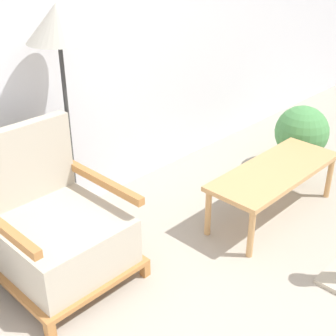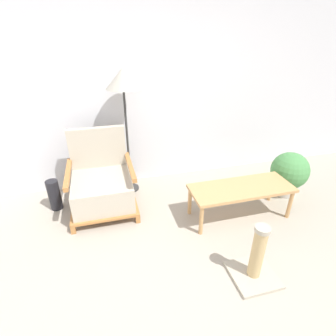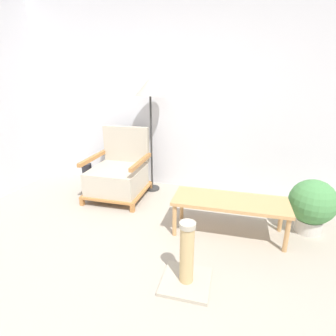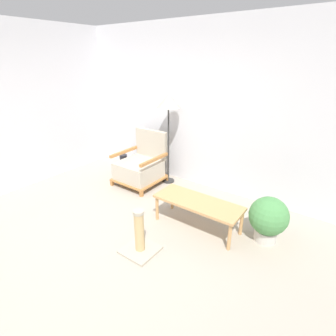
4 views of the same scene
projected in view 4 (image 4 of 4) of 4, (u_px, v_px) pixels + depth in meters
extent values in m
plane|color=#A89E8E|center=(97.00, 261.00, 2.97)|extent=(14.00, 14.00, 0.00)
cube|color=silver|center=(207.00, 110.00, 4.25)|extent=(8.00, 0.06, 2.70)
cube|color=silver|center=(9.00, 110.00, 4.20)|extent=(0.06, 8.00, 2.70)
cube|color=#B2753D|center=(112.00, 183.00, 4.72)|extent=(0.05, 0.05, 0.09)
cube|color=#B2753D|center=(141.00, 194.00, 4.33)|extent=(0.05, 0.05, 0.09)
cube|color=#B2753D|center=(139.00, 170.00, 5.25)|extent=(0.05, 0.05, 0.09)
cube|color=#B2753D|center=(167.00, 179.00, 4.87)|extent=(0.05, 0.05, 0.09)
cube|color=#B2753D|center=(140.00, 178.00, 4.77)|extent=(0.75, 0.77, 0.03)
cube|color=#BCB29E|center=(139.00, 170.00, 4.69)|extent=(0.67, 0.67, 0.30)
cube|color=#BCB29E|center=(151.00, 143.00, 4.81)|extent=(0.67, 0.08, 0.51)
cube|color=#B2753D|center=(125.00, 152.00, 4.79)|extent=(0.05, 0.71, 0.05)
cube|color=#B2753D|center=(154.00, 160.00, 4.41)|extent=(0.05, 0.71, 0.05)
cylinder|color=#2D2D2D|center=(168.00, 181.00, 4.88)|extent=(0.22, 0.22, 0.03)
cylinder|color=#2D2D2D|center=(168.00, 146.00, 4.61)|extent=(0.03, 0.03, 1.33)
cone|color=#B2AD9E|center=(169.00, 101.00, 4.31)|extent=(0.40, 0.40, 0.23)
cube|color=tan|center=(198.00, 202.00, 3.44)|extent=(1.17, 0.45, 0.04)
cylinder|color=tan|center=(157.00, 208.00, 3.67)|extent=(0.04, 0.04, 0.36)
cylinder|color=tan|center=(230.00, 237.00, 3.08)|extent=(0.04, 0.04, 0.36)
cylinder|color=tan|center=(172.00, 198.00, 3.95)|extent=(0.04, 0.04, 0.36)
cylinder|color=tan|center=(241.00, 223.00, 3.35)|extent=(0.04, 0.04, 0.36)
cylinder|color=black|center=(124.00, 164.00, 5.17)|extent=(0.14, 0.14, 0.39)
cylinder|color=beige|center=(265.00, 235.00, 3.29)|extent=(0.28, 0.28, 0.15)
sphere|color=#4C8E4C|center=(269.00, 216.00, 3.18)|extent=(0.48, 0.48, 0.48)
cube|color=#B2A893|center=(140.00, 250.00, 3.12)|extent=(0.39, 0.39, 0.03)
cylinder|color=tan|center=(139.00, 232.00, 3.02)|extent=(0.11, 0.11, 0.49)
cylinder|color=#B2A893|center=(138.00, 212.00, 2.92)|extent=(0.13, 0.13, 0.04)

